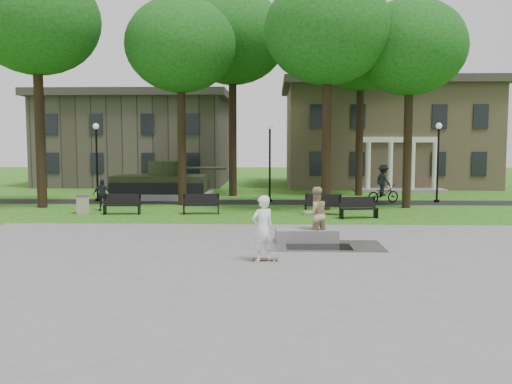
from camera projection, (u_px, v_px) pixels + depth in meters
ground at (255, 237)px, 20.48m from camera, size 120.00×120.00×0.00m
plaza at (249, 266)px, 15.50m from camera, size 22.00×16.00×0.02m
footpath at (261, 202)px, 32.42m from camera, size 44.00×2.60×0.01m
building_right at (383, 134)px, 45.66m from camera, size 17.00×12.00×8.60m
building_left at (138, 143)px, 46.88m from camera, size 15.00×10.00×7.20m
tree_0 at (36, 21)px, 28.91m from camera, size 6.80×6.80×12.97m
tree_1 at (181, 46)px, 30.27m from camera, size 6.20×6.20×11.63m
tree_2 at (328, 31)px, 28.00m from camera, size 6.60×6.60×12.16m
tree_3 at (410, 48)px, 28.92m from camera, size 6.00×6.00×11.19m
tree_4 at (232, 38)px, 35.54m from camera, size 7.20×7.20×13.50m
tree_5 at (361, 50)px, 35.84m from camera, size 6.40×6.40×12.44m
lamp_left at (97, 155)px, 32.78m from camera, size 0.36×0.36×4.73m
lamp_mid at (270, 156)px, 32.46m from camera, size 0.36×0.36×4.73m
lamp_right at (438, 156)px, 32.14m from camera, size 0.36×0.36×4.73m
tank_monument at (161, 185)px, 34.54m from camera, size 7.45×3.40×2.40m
puddle at (319, 247)px, 18.32m from camera, size 2.20×1.20×0.00m
concrete_block at (306, 235)px, 19.34m from camera, size 2.25×1.12×0.45m
skateboard at (265, 260)px, 16.14m from camera, size 0.78×0.20×0.07m
skateboarder at (263, 228)px, 16.00m from camera, size 0.86×0.78×1.97m
friend_watching at (315, 214)px, 19.18m from camera, size 1.16×1.04×1.97m
pedestrian_walker at (102, 195)px, 28.35m from camera, size 0.99×0.45×1.67m
cyclist at (383, 187)px, 31.82m from camera, size 2.21×1.53×2.28m
park_bench_0 at (122, 204)px, 26.94m from camera, size 1.82×0.61×1.00m
park_bench_1 at (201, 203)px, 27.05m from camera, size 1.83×0.69×1.00m
park_bench_2 at (323, 204)px, 26.85m from camera, size 1.85×0.80×1.00m
park_bench_3 at (358, 207)px, 25.51m from camera, size 1.85×0.89×1.00m
trash_bin at (83, 204)px, 27.18m from camera, size 0.84×0.84×0.96m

